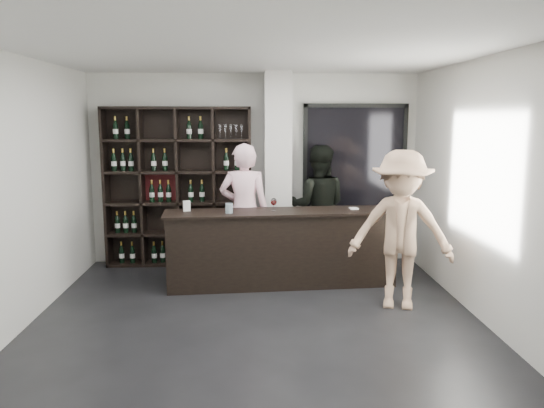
{
  "coord_description": "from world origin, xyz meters",
  "views": [
    {
      "loc": [
        -0.06,
        -5.43,
        2.25
      ],
      "look_at": [
        0.21,
        1.1,
        1.17
      ],
      "focal_mm": 35.0,
      "sensor_mm": 36.0,
      "label": 1
    }
  ],
  "objects_px": {
    "customer": "(401,230)",
    "taster_pink": "(244,211)",
    "wine_shelf": "(179,187)",
    "tasting_counter": "(282,248)",
    "taster_black": "(318,206)"
  },
  "relations": [
    {
      "from": "taster_pink",
      "to": "tasting_counter",
      "type": "bearing_deg",
      "value": 148.24
    },
    {
      "from": "taster_pink",
      "to": "customer",
      "type": "bearing_deg",
      "value": 150.55
    },
    {
      "from": "tasting_counter",
      "to": "taster_black",
      "type": "height_order",
      "value": "taster_black"
    },
    {
      "from": "taster_black",
      "to": "wine_shelf",
      "type": "bearing_deg",
      "value": 3.58
    },
    {
      "from": "taster_pink",
      "to": "customer",
      "type": "xyz_separation_m",
      "value": [
        1.85,
        -1.27,
        -0.01
      ]
    },
    {
      "from": "customer",
      "to": "taster_pink",
      "type": "bearing_deg",
      "value": 161.57
    },
    {
      "from": "wine_shelf",
      "to": "tasting_counter",
      "type": "relative_size",
      "value": 0.77
    },
    {
      "from": "customer",
      "to": "tasting_counter",
      "type": "bearing_deg",
      "value": 162.46
    },
    {
      "from": "taster_pink",
      "to": "customer",
      "type": "distance_m",
      "value": 2.24
    },
    {
      "from": "wine_shelf",
      "to": "customer",
      "type": "relative_size",
      "value": 1.28
    },
    {
      "from": "wine_shelf",
      "to": "taster_black",
      "type": "height_order",
      "value": "wine_shelf"
    },
    {
      "from": "wine_shelf",
      "to": "taster_black",
      "type": "xyz_separation_m",
      "value": [
        2.1,
        -0.17,
        -0.28
      ]
    },
    {
      "from": "tasting_counter",
      "to": "taster_black",
      "type": "bearing_deg",
      "value": 52.62
    },
    {
      "from": "tasting_counter",
      "to": "taster_black",
      "type": "xyz_separation_m",
      "value": [
        0.6,
        0.92,
        0.41
      ]
    },
    {
      "from": "wine_shelf",
      "to": "customer",
      "type": "height_order",
      "value": "wine_shelf"
    }
  ]
}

